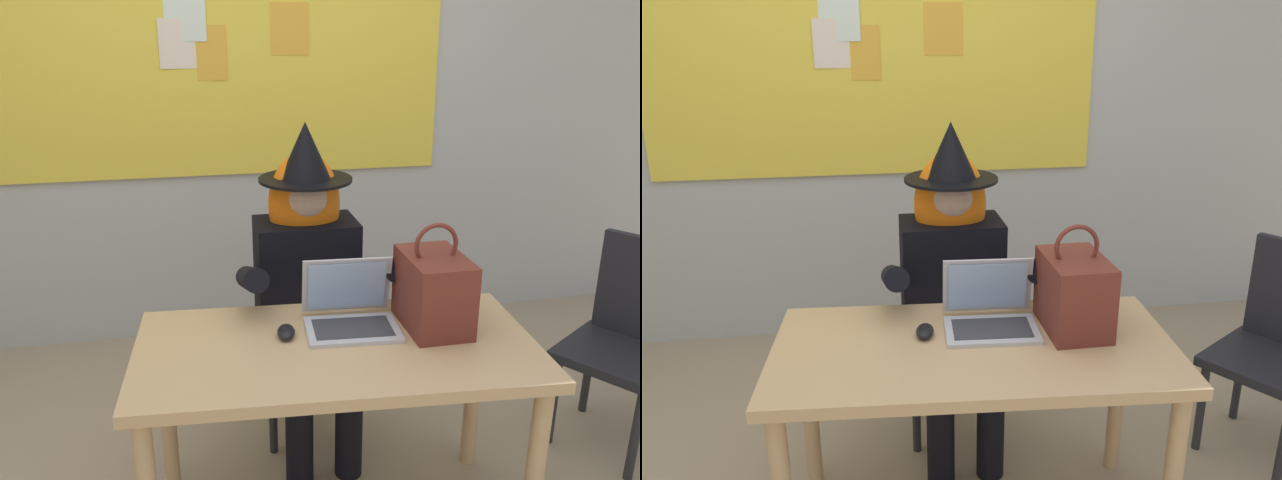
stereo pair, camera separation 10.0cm
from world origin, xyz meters
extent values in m
cube|color=#B2B2AD|center=(0.00, 1.83, 1.46)|extent=(6.17, 0.10, 2.93)
cube|color=yellow|center=(0.00, 1.77, 1.55)|extent=(2.40, 0.02, 1.20)
cube|color=gold|center=(0.36, 1.75, 1.72)|extent=(0.21, 0.01, 0.27)
cube|color=gold|center=(-0.05, 1.75, 1.60)|extent=(0.16, 0.01, 0.28)
cube|color=#F4E0C6|center=(-0.20, 1.75, 1.64)|extent=(0.22, 0.01, 0.25)
cube|color=white|center=(-0.19, 1.75, 1.77)|extent=(0.24, 0.02, 0.24)
cube|color=tan|center=(0.24, 0.11, 0.71)|extent=(1.38, 0.77, 0.04)
cylinder|color=tan|center=(-0.34, 0.43, 0.35)|extent=(0.06, 0.06, 0.69)
cylinder|color=tan|center=(0.86, 0.34, 0.35)|extent=(0.06, 0.06, 0.69)
cube|color=#2D3347|center=(0.25, 0.72, 0.43)|extent=(0.44, 0.44, 0.04)
cube|color=#2D3347|center=(0.26, 0.91, 0.68)|extent=(0.38, 0.06, 0.45)
cylinder|color=#262628|center=(0.41, 0.54, 0.21)|extent=(0.04, 0.04, 0.41)
cylinder|color=#262628|center=(0.07, 0.56, 0.21)|extent=(0.04, 0.04, 0.41)
cylinder|color=#262628|center=(0.43, 0.88, 0.21)|extent=(0.04, 0.04, 0.41)
cylinder|color=#262628|center=(0.09, 0.90, 0.21)|extent=(0.04, 0.04, 0.41)
cylinder|color=black|center=(0.35, 0.36, 0.23)|extent=(0.11, 0.11, 0.45)
cylinder|color=black|center=(0.15, 0.37, 0.23)|extent=(0.11, 0.11, 0.45)
cylinder|color=black|center=(0.35, 0.53, 0.48)|extent=(0.15, 0.42, 0.15)
cylinder|color=black|center=(0.15, 0.53, 0.48)|extent=(0.15, 0.42, 0.15)
cube|color=black|center=(0.25, 0.74, 0.71)|extent=(0.42, 0.26, 0.52)
cylinder|color=black|center=(0.50, 0.51, 0.83)|extent=(0.09, 0.46, 0.24)
cylinder|color=black|center=(0.00, 0.51, 0.83)|extent=(0.09, 0.46, 0.24)
sphere|color=#D1A889|center=(0.25, 0.74, 1.07)|extent=(0.20, 0.20, 0.20)
ellipsoid|color=orange|center=(0.25, 0.77, 1.03)|extent=(0.30, 0.22, 0.44)
cylinder|color=black|center=(0.25, 0.74, 1.15)|extent=(0.38, 0.38, 0.01)
cone|color=black|center=(0.25, 0.74, 1.26)|extent=(0.21, 0.21, 0.23)
cube|color=#B7B7BC|center=(0.31, 0.19, 0.74)|extent=(0.33, 0.24, 0.01)
cube|color=#333338|center=(0.31, 0.19, 0.75)|extent=(0.28, 0.18, 0.00)
cube|color=#B7B7BC|center=(0.32, 0.32, 0.85)|extent=(0.32, 0.08, 0.21)
cube|color=#99B7E0|center=(0.32, 0.31, 0.85)|extent=(0.28, 0.07, 0.19)
ellipsoid|color=black|center=(0.08, 0.20, 0.75)|extent=(0.08, 0.11, 0.03)
cube|color=maroon|center=(0.59, 0.17, 0.86)|extent=(0.20, 0.30, 0.26)
torus|color=maroon|center=(0.59, 0.17, 1.03)|extent=(0.16, 0.02, 0.16)
cube|color=black|center=(1.50, 0.33, 0.43)|extent=(0.58, 0.58, 0.04)
cylinder|color=#262628|center=(1.27, 0.38, 0.20)|extent=(0.04, 0.04, 0.41)
cylinder|color=#262628|center=(1.55, 0.57, 0.20)|extent=(0.04, 0.04, 0.41)
camera|label=1|loc=(-0.20, -1.72, 1.74)|focal=35.68mm
camera|label=2|loc=(-0.11, -1.74, 1.74)|focal=35.68mm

